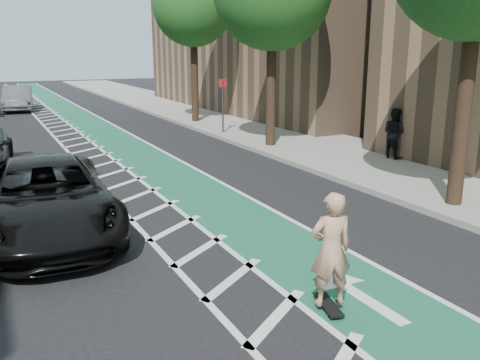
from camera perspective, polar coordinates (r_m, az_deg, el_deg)
ground at (r=9.36m, az=-13.10°, el=-9.31°), size 120.00×120.00×0.00m
bike_lane at (r=19.38m, az=-11.79°, el=3.09°), size 2.00×90.00×0.01m
buffer_strip at (r=19.06m, az=-16.14°, el=2.63°), size 1.40×90.00×0.01m
sidewalk_right at (r=21.94m, az=4.83°, el=4.82°), size 5.00×90.00×0.15m
curb_right at (r=20.77m, az=-0.95°, el=4.34°), size 0.12×90.00×0.16m
tree_r_d at (r=26.36m, az=-5.31°, el=18.83°), size 4.20×4.20×7.90m
sign_post at (r=22.61m, az=-1.95°, el=8.41°), size 0.35×0.08×2.47m
skateboard at (r=7.77m, az=9.88°, el=-13.63°), size 0.40×0.77×0.10m
skateboarder at (r=7.40m, az=10.17°, el=-7.69°), size 0.70×0.55×1.70m
suv_near at (r=11.13m, az=-20.92°, el=-1.87°), size 2.80×5.64×1.54m
car_grey at (r=35.18m, az=-23.69°, el=8.41°), size 2.13×4.80×1.53m
pedestrian at (r=17.88m, az=16.91°, el=5.06°), size 0.70×0.87×1.69m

